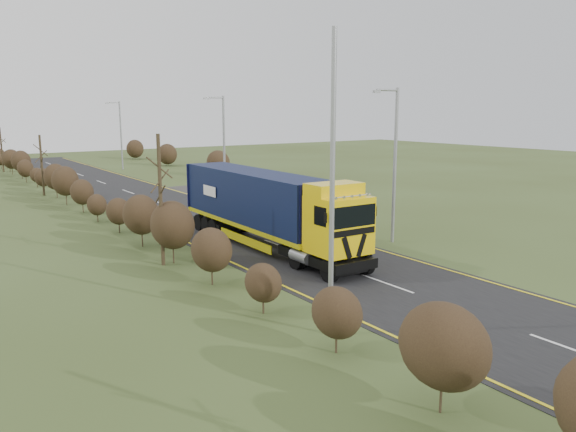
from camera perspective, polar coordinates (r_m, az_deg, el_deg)
The scene contains 14 objects.
ground at distance 26.61m, azimuth 3.94°, elevation -4.75°, with size 160.00×160.00×0.00m, color #3A471E.
road at distance 34.77m, azimuth -6.34°, elevation -1.08°, with size 8.00×120.00×0.02m, color black.
layby at distance 46.48m, azimuth -5.11°, elevation 1.94°, with size 6.00×18.00×0.02m, color #302E2B.
lane_markings at distance 34.50m, azimuth -6.10°, elevation -1.14°, with size 7.52×116.00×0.01m.
hedgerow at distance 30.18m, azimuth -14.56°, elevation -0.06°, with size 2.24×102.04×6.05m.
lorry at distance 28.91m, azimuth -2.26°, elevation 1.13°, with size 2.81×14.42×4.01m.
car_red_hatchback at distance 43.13m, azimuth -5.26°, elevation 2.19°, with size 1.68×4.16×1.42m, color #AC1E08.
car_blue_sedan at distance 46.75m, azimuth -4.40°, elevation 2.94°, with size 1.63×4.68×1.54m, color black.
streetlight_near at distance 30.39m, azimuth 10.70°, elevation 5.67°, with size 1.76×0.18×8.23m.
streetlight_mid at distance 44.68m, azimuth -6.62°, elevation 7.31°, with size 1.74×0.18×8.16m.
streetlight_far at distance 70.45m, azimuth -16.69°, elevation 8.12°, with size 1.72×0.18×8.05m.
left_pole at distance 17.24m, azimuth 4.51°, elevation 2.85°, with size 0.16×0.16×9.49m, color gray.
speed_sign at distance 40.52m, azimuth -4.26°, elevation 2.90°, with size 0.63×0.10×2.27m.
warning_board at distance 49.76m, azimuth -8.27°, elevation 3.76°, with size 0.72×0.11×1.88m.
Camera 1 is at (-15.98, -20.06, 7.11)m, focal length 35.00 mm.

